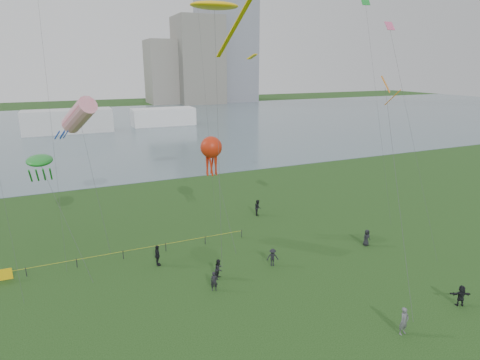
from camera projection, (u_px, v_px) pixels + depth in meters
name	position (u px, v px, depth m)	size (l,w,h in m)	color
ground_plane	(299.00, 331.00, 27.05)	(400.00, 400.00, 0.00)	#173611
lake	(114.00, 127.00, 115.00)	(400.00, 120.00, 0.08)	slate
building_mid	(198.00, 61.00, 182.05)	(20.00, 20.00, 38.00)	slate
building_low	(165.00, 72.00, 183.30)	(16.00, 18.00, 28.00)	gray
pavilion_left	(68.00, 121.00, 105.14)	(22.00, 8.00, 6.00)	silver
pavilion_right	(163.00, 117.00, 117.97)	(18.00, 7.00, 5.00)	white
fence	(50.00, 266.00, 34.61)	(24.07, 0.07, 1.05)	black
kite_flyer	(404.00, 321.00, 26.55)	(0.71, 0.47, 1.95)	#5A5C62
spectator_a	(219.00, 269.00, 33.57)	(0.83, 0.65, 1.72)	black
spectator_b	(273.00, 257.00, 35.66)	(1.06, 0.61, 1.63)	black
spectator_c	(157.00, 256.00, 35.65)	(1.14, 0.47, 1.94)	black
spectator_d	(367.00, 238.00, 39.68)	(0.81, 0.53, 1.66)	black
spectator_e	(461.00, 296.00, 29.74)	(1.52, 0.48, 1.64)	black
spectator_f	(214.00, 281.00, 31.73)	(0.58, 0.38, 1.60)	black
spectator_g	(258.00, 207.00, 47.72)	(0.92, 0.71, 1.88)	black
kite_stingray	(215.00, 7.00, 35.73)	(4.56, 9.90, 22.76)	#3F3F42
kite_windsock	(79.00, 115.00, 38.46)	(4.27, 7.62, 14.57)	#3F3F42
kite_creature	(40.00, 161.00, 36.89)	(4.37, 10.65, 9.25)	#3F3F42
kite_octopus	(211.00, 148.00, 40.59)	(2.20, 6.91, 10.38)	#3F3F42
kite_delta	(387.00, 93.00, 32.05)	(4.09, 9.21, 16.47)	#3F3F42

